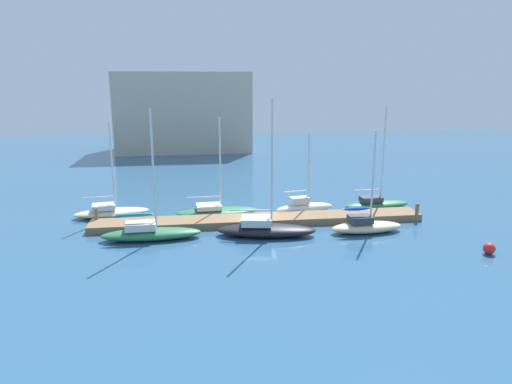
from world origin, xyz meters
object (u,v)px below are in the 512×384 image
sailboat_5 (366,225)px  mooring_buoy_red (489,248)px  sailboat_1 (150,232)px  sailboat_2 (216,210)px  sailboat_6 (376,203)px  sailboat_0 (111,211)px  sailboat_3 (265,228)px  harbor_building_distant (184,112)px  sailboat_4 (304,207)px

sailboat_5 → mooring_buoy_red: 8.10m
sailboat_1 → sailboat_5: bearing=-3.3°
sailboat_5 → mooring_buoy_red: bearing=-42.6°
sailboat_2 → sailboat_6: bearing=-3.6°
sailboat_0 → sailboat_6: size_ratio=0.87×
sailboat_5 → mooring_buoy_red: size_ratio=9.78×
sailboat_3 → sailboat_5: (7.33, -0.22, -0.01)m
mooring_buoy_red → harbor_building_distant: 51.42m
mooring_buoy_red → harbor_building_distant: size_ratio=0.04×
sailboat_1 → sailboat_4: sailboat_1 is taller
sailboat_1 → sailboat_3: 8.03m
sailboat_4 → sailboat_1: bearing=-168.5°
sailboat_1 → sailboat_4: 13.04m
sailboat_1 → mooring_buoy_red: size_ratio=11.94×
sailboat_3 → sailboat_4: size_ratio=1.44×
sailboat_4 → harbor_building_distant: 38.37m
sailboat_2 → harbor_building_distant: bearing=90.7°
mooring_buoy_red → sailboat_0: bearing=155.2°
mooring_buoy_red → sailboat_1: bearing=165.4°
sailboat_3 → sailboat_4: (4.05, 5.19, 0.01)m
sailboat_0 → sailboat_1: (3.63, -6.03, 0.11)m
sailboat_4 → mooring_buoy_red: bearing=-58.5°
sailboat_4 → harbor_building_distant: (-10.26, 36.58, 5.33)m
harbor_building_distant → sailboat_2: bearing=-85.2°
sailboat_0 → sailboat_4: 15.75m
mooring_buoy_red → harbor_building_distant: harbor_building_distant is taller
sailboat_0 → harbor_building_distant: harbor_building_distant is taller
sailboat_6 → sailboat_3: bearing=-156.6°
sailboat_6 → harbor_building_distant: bearing=109.6°
sailboat_6 → sailboat_4: bearing=179.8°
sailboat_4 → sailboat_6: size_ratio=0.77×
sailboat_0 → sailboat_2: size_ratio=0.97×
sailboat_1 → sailboat_2: size_ratio=1.14×
sailboat_2 → sailboat_4: size_ratio=1.18×
sailboat_5 → sailboat_0: bearing=157.9°
sailboat_4 → sailboat_6: (6.49, 0.58, -0.09)m
sailboat_2 → mooring_buoy_red: size_ratio=10.48×
sailboat_1 → mooring_buoy_red: (21.61, -5.65, -0.18)m
sailboat_6 → sailboat_2: bearing=175.2°
sailboat_1 → sailboat_6: sailboat_1 is taller
sailboat_1 → sailboat_4: bearing=20.7°
sailboat_0 → sailboat_5: sailboat_0 is taller
sailboat_6 → mooring_buoy_red: size_ratio=11.62×
sailboat_4 → harbor_building_distant: bearing=95.1°
sailboat_5 → sailboat_2: bearing=147.7°
sailboat_1 → harbor_building_distant: bearing=86.1°
sailboat_2 → sailboat_0: bearing=171.5°
sailboat_5 → sailboat_4: bearing=118.1°
mooring_buoy_red → sailboat_5: bearing=140.6°
sailboat_5 → harbor_building_distant: (-13.54, 41.99, 5.35)m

